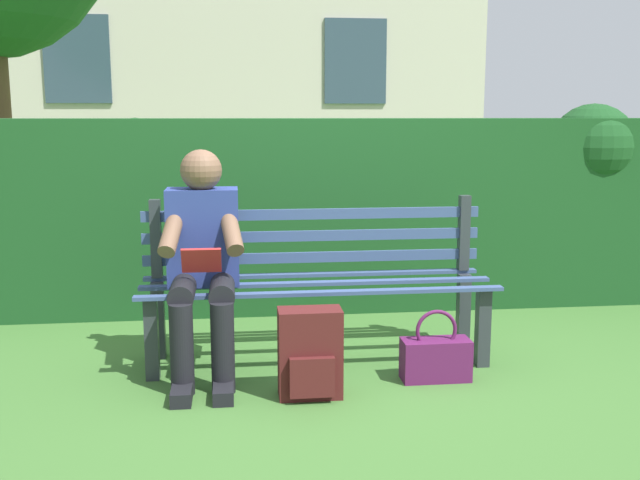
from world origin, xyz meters
The scene contains 6 objects.
ground centered at (0.00, 0.00, 0.00)m, with size 60.00×60.00×0.00m, color #3D6B2D.
park_bench centered at (0.00, -0.08, 0.46)m, with size 1.94×0.51×0.90m.
person_seated centered at (0.62, 0.10, 0.63)m, with size 0.44×0.73×1.19m.
hedge_backdrop centered at (-0.39, -1.29, 0.70)m, with size 5.97×0.75×1.45m.
backpack centered at (0.10, 0.50, 0.22)m, with size 0.31×0.24×0.44m.
handbag centered at (-0.58, 0.35, 0.12)m, with size 0.36×0.15×0.38m.
Camera 1 is at (0.45, 3.90, 1.37)m, focal length 41.02 mm.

